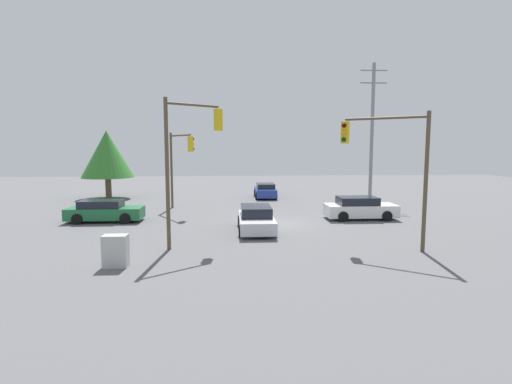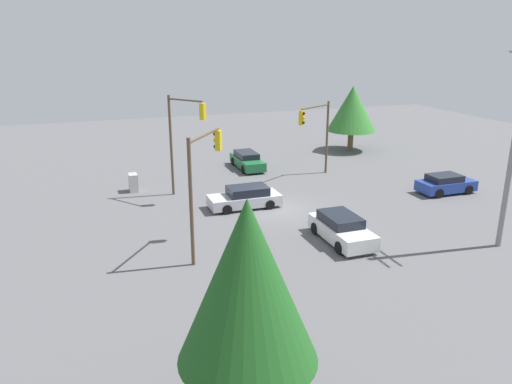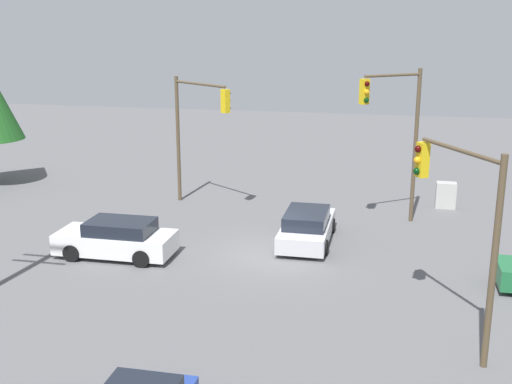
% 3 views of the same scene
% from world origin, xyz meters
% --- Properties ---
extents(ground_plane, '(80.00, 80.00, 0.00)m').
position_xyz_m(ground_plane, '(0.00, 0.00, 0.00)').
color(ground_plane, '#5B5B5E').
extents(sedan_silver, '(2.02, 4.60, 1.38)m').
position_xyz_m(sedan_silver, '(1.23, 1.70, 0.66)').
color(sedan_silver, silver).
rests_on(sedan_silver, ground_plane).
extents(sedan_white, '(4.55, 2.01, 1.46)m').
position_xyz_m(sedan_white, '(-5.76, -1.47, 0.70)').
color(sedan_white, silver).
rests_on(sedan_white, ground_plane).
extents(traffic_signal_main, '(2.13, 3.39, 5.76)m').
position_xyz_m(traffic_signal_main, '(6.40, -5.83, 3.96)').
color(traffic_signal_main, brown).
rests_on(traffic_signal_main, ground_plane).
extents(traffic_signal_cross, '(2.58, 2.08, 6.90)m').
position_xyz_m(traffic_signal_cross, '(4.64, 4.90, 4.64)').
color(traffic_signal_cross, brown).
rests_on(traffic_signal_cross, ground_plane).
extents(traffic_signal_aux, '(3.36, 2.52, 6.27)m').
position_xyz_m(traffic_signal_aux, '(-4.72, 5.83, 4.30)').
color(traffic_signal_aux, brown).
rests_on(traffic_signal_aux, ground_plane).
extents(electrical_cabinet, '(0.95, 0.60, 1.27)m').
position_xyz_m(electrical_cabinet, '(7.19, 8.13, 0.64)').
color(electrical_cabinet, '#B2B2AD').
rests_on(electrical_cabinet, ground_plane).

